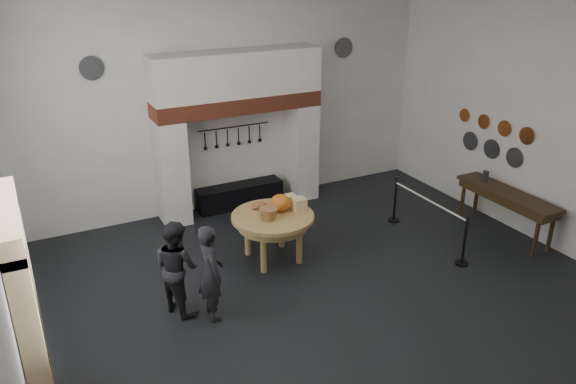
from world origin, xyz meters
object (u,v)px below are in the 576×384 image
side_table (508,193)px  barrier_post_near (465,242)px  work_table (273,217)px  barrier_post_far (395,201)px  iron_range (240,195)px  visitor_near (211,272)px  visitor_far (177,267)px

side_table → barrier_post_near: same height
work_table → barrier_post_far: size_ratio=1.63×
iron_range → work_table: work_table is taller
barrier_post_near → barrier_post_far: same height
work_table → barrier_post_near: (2.91, -1.71, -0.39)m
side_table → visitor_near: bearing=-179.9°
barrier_post_near → barrier_post_far: 2.00m
iron_range → barrier_post_near: barrier_post_near is taller
work_table → visitor_near: (-1.58, -1.17, -0.07)m
visitor_near → barrier_post_near: bearing=-96.0°
barrier_post_far → visitor_near: bearing=-162.0°
work_table → visitor_near: size_ratio=0.96×
iron_range → barrier_post_far: (2.55, -2.15, 0.20)m
iron_range → side_table: 5.49m
iron_range → barrier_post_near: size_ratio=2.11×
visitor_near → visitor_far: visitor_near is taller
visitor_near → visitor_far: size_ratio=1.02×
visitor_far → barrier_post_near: bearing=-124.1°
iron_range → visitor_near: 4.13m
work_table → barrier_post_far: barrier_post_far is taller
visitor_far → side_table: bearing=-116.7°
visitor_far → barrier_post_near: (4.89, -0.94, -0.30)m
visitor_far → barrier_post_far: bearing=-101.0°
work_table → side_table: 4.61m
visitor_near → barrier_post_far: 4.73m
iron_range → work_table: 2.53m
iron_range → visitor_far: (-2.34, -3.21, 0.50)m
work_table → barrier_post_far: bearing=5.6°
work_table → visitor_far: visitor_far is taller
visitor_near → visitor_far: 0.57m
side_table → barrier_post_near: bearing=-160.3°
work_table → barrier_post_far: 2.95m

